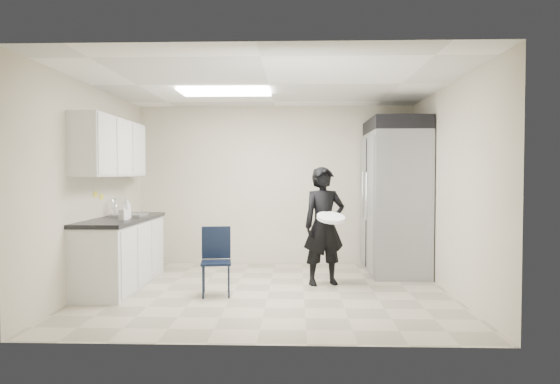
{
  "coord_description": "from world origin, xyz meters",
  "views": [
    {
      "loc": [
        0.34,
        -6.24,
        1.47
      ],
      "look_at": [
        0.13,
        0.2,
        1.25
      ],
      "focal_mm": 32.0,
      "sensor_mm": 36.0,
      "label": 1
    }
  ],
  "objects_px": {
    "commercial_fridge": "(395,203)",
    "man_tuxedo": "(324,226)",
    "lower_counter": "(121,254)",
    "folding_chair": "(216,263)"
  },
  "relations": [
    {
      "from": "man_tuxedo",
      "to": "commercial_fridge",
      "type": "bearing_deg",
      "value": 20.49
    },
    {
      "from": "commercial_fridge",
      "to": "folding_chair",
      "type": "height_order",
      "value": "commercial_fridge"
    },
    {
      "from": "lower_counter",
      "to": "commercial_fridge",
      "type": "distance_m",
      "value": 3.98
    },
    {
      "from": "lower_counter",
      "to": "man_tuxedo",
      "type": "relative_size",
      "value": 1.21
    },
    {
      "from": "lower_counter",
      "to": "folding_chair",
      "type": "bearing_deg",
      "value": -18.59
    },
    {
      "from": "commercial_fridge",
      "to": "man_tuxedo",
      "type": "relative_size",
      "value": 1.33
    },
    {
      "from": "folding_chair",
      "to": "commercial_fridge",
      "type": "bearing_deg",
      "value": 23.45
    },
    {
      "from": "folding_chair",
      "to": "man_tuxedo",
      "type": "bearing_deg",
      "value": 17.99
    },
    {
      "from": "lower_counter",
      "to": "man_tuxedo",
      "type": "distance_m",
      "value": 2.7
    },
    {
      "from": "folding_chair",
      "to": "man_tuxedo",
      "type": "distance_m",
      "value": 1.55
    }
  ]
}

